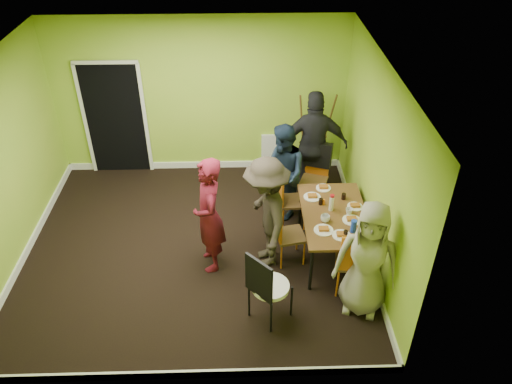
# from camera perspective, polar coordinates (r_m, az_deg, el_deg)

# --- Properties ---
(ground) EXTENTS (5.00, 5.00, 0.00)m
(ground) POSITION_cam_1_polar(r_m,az_deg,el_deg) (7.58, -6.74, -6.23)
(ground) COLOR black
(ground) RESTS_ON ground
(room_walls) EXTENTS (5.04, 4.54, 2.82)m
(room_walls) POSITION_cam_1_polar(r_m,az_deg,el_deg) (7.01, -7.46, 0.08)
(room_walls) COLOR #8EBF31
(room_walls) RESTS_ON ground
(dining_table) EXTENTS (0.90, 1.50, 0.75)m
(dining_table) POSITION_cam_1_polar(r_m,az_deg,el_deg) (7.04, 8.96, -2.82)
(dining_table) COLOR black
(dining_table) RESTS_ON ground
(chair_left_far) EXTENTS (0.42, 0.41, 0.95)m
(chair_left_far) POSITION_cam_1_polar(r_m,az_deg,el_deg) (7.64, 3.69, -0.52)
(chair_left_far) COLOR orange
(chair_left_far) RESTS_ON ground
(chair_left_near) EXTENTS (0.46, 0.46, 0.95)m
(chair_left_near) POSITION_cam_1_polar(r_m,az_deg,el_deg) (6.98, 3.32, -4.48)
(chair_left_near) COLOR orange
(chair_left_near) RESTS_ON ground
(chair_back_end) EXTENTS (0.56, 0.61, 1.04)m
(chair_back_end) POSITION_cam_1_polar(r_m,az_deg,el_deg) (8.16, 7.01, 3.50)
(chair_back_end) COLOR orange
(chair_back_end) RESTS_ON ground
(chair_front_end) EXTENTS (0.47, 0.48, 1.04)m
(chair_front_end) POSITION_cam_1_polar(r_m,az_deg,el_deg) (6.58, 11.13, -7.57)
(chair_front_end) COLOR orange
(chair_front_end) RESTS_ON ground
(chair_bentwood) EXTENTS (0.59, 0.59, 1.08)m
(chair_bentwood) POSITION_cam_1_polar(r_m,az_deg,el_deg) (6.12, 1.20, -10.57)
(chair_bentwood) COLOR black
(chair_bentwood) RESTS_ON ground
(easel) EXTENTS (0.64, 0.60, 1.59)m
(easel) POSITION_cam_1_polar(r_m,az_deg,el_deg) (8.81, 6.71, 6.45)
(easel) COLOR brown
(easel) RESTS_ON ground
(plate_near_left) EXTENTS (0.25, 0.25, 0.01)m
(plate_near_left) POSITION_cam_1_polar(r_m,az_deg,el_deg) (7.28, 6.44, -0.57)
(plate_near_left) COLOR white
(plate_near_left) RESTS_ON dining_table
(plate_near_right) EXTENTS (0.26, 0.26, 0.01)m
(plate_near_right) POSITION_cam_1_polar(r_m,az_deg,el_deg) (6.69, 7.73, -4.34)
(plate_near_right) COLOR white
(plate_near_right) RESTS_ON dining_table
(plate_far_back) EXTENTS (0.22, 0.22, 0.01)m
(plate_far_back) POSITION_cam_1_polar(r_m,az_deg,el_deg) (7.49, 7.71, 0.46)
(plate_far_back) COLOR white
(plate_far_back) RESTS_ON dining_table
(plate_far_front) EXTENTS (0.25, 0.25, 0.01)m
(plate_far_front) POSITION_cam_1_polar(r_m,az_deg,el_deg) (6.65, 9.75, -4.91)
(plate_far_front) COLOR white
(plate_far_front) RESTS_ON dining_table
(plate_wall_back) EXTENTS (0.22, 0.22, 0.01)m
(plate_wall_back) POSITION_cam_1_polar(r_m,az_deg,el_deg) (7.18, 11.24, -1.64)
(plate_wall_back) COLOR white
(plate_wall_back) RESTS_ON dining_table
(plate_wall_front) EXTENTS (0.25, 0.25, 0.01)m
(plate_wall_front) POSITION_cam_1_polar(r_m,az_deg,el_deg) (6.92, 10.86, -3.17)
(plate_wall_front) COLOR white
(plate_wall_front) RESTS_ON dining_table
(thermos) EXTENTS (0.06, 0.06, 0.23)m
(thermos) POSITION_cam_1_polar(r_m,az_deg,el_deg) (7.00, 8.61, -1.30)
(thermos) COLOR white
(thermos) RESTS_ON dining_table
(blue_bottle) EXTENTS (0.08, 0.08, 0.18)m
(blue_bottle) POSITION_cam_1_polar(r_m,az_deg,el_deg) (6.69, 11.09, -3.85)
(blue_bottle) COLOR blue
(blue_bottle) RESTS_ON dining_table
(orange_bottle) EXTENTS (0.03, 0.03, 0.09)m
(orange_bottle) POSITION_cam_1_polar(r_m,az_deg,el_deg) (7.13, 7.77, -1.14)
(orange_bottle) COLOR orange
(orange_bottle) RESTS_ON dining_table
(glass_mid) EXTENTS (0.06, 0.06, 0.10)m
(glass_mid) POSITION_cam_1_polar(r_m,az_deg,el_deg) (7.13, 7.41, -1.09)
(glass_mid) COLOR black
(glass_mid) RESTS_ON dining_table
(glass_back) EXTENTS (0.06, 0.06, 0.09)m
(glass_back) POSITION_cam_1_polar(r_m,az_deg,el_deg) (7.29, 9.98, -0.49)
(glass_back) COLOR black
(glass_back) RESTS_ON dining_table
(glass_front) EXTENTS (0.06, 0.06, 0.09)m
(glass_front) POSITION_cam_1_polar(r_m,az_deg,el_deg) (6.62, 10.20, -4.71)
(glass_front) COLOR black
(glass_front) RESTS_ON dining_table
(cup_a) EXTENTS (0.13, 0.13, 0.10)m
(cup_a) POSITION_cam_1_polar(r_m,az_deg,el_deg) (6.82, 7.92, -3.01)
(cup_a) COLOR white
(cup_a) RESTS_ON dining_table
(cup_b) EXTENTS (0.10, 0.10, 0.09)m
(cup_b) POSITION_cam_1_polar(r_m,az_deg,el_deg) (7.01, 10.60, -2.20)
(cup_b) COLOR white
(cup_b) RESTS_ON dining_table
(person_standing) EXTENTS (0.52, 0.70, 1.72)m
(person_standing) POSITION_cam_1_polar(r_m,az_deg,el_deg) (6.73, -5.39, -2.72)
(person_standing) COLOR #590F1C
(person_standing) RESTS_ON ground
(person_left_far) EXTENTS (0.81, 0.92, 1.58)m
(person_left_far) POSITION_cam_1_polar(r_m,az_deg,el_deg) (7.72, 3.12, 2.22)
(person_left_far) COLOR #152235
(person_left_far) RESTS_ON ground
(person_left_near) EXTENTS (0.79, 1.18, 1.70)m
(person_left_near) POSITION_cam_1_polar(r_m,az_deg,el_deg) (6.77, 1.19, -2.49)
(person_left_near) COLOR #2A241C
(person_left_near) RESTS_ON ground
(person_back_end) EXTENTS (1.11, 0.47, 1.88)m
(person_back_end) POSITION_cam_1_polar(r_m,az_deg,el_deg) (8.18, 6.63, 5.27)
(person_back_end) COLOR black
(person_back_end) RESTS_ON ground
(person_front_end) EXTENTS (0.92, 0.75, 1.63)m
(person_front_end) POSITION_cam_1_polar(r_m,az_deg,el_deg) (6.26, 12.62, -7.57)
(person_front_end) COLOR gray
(person_front_end) RESTS_ON ground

